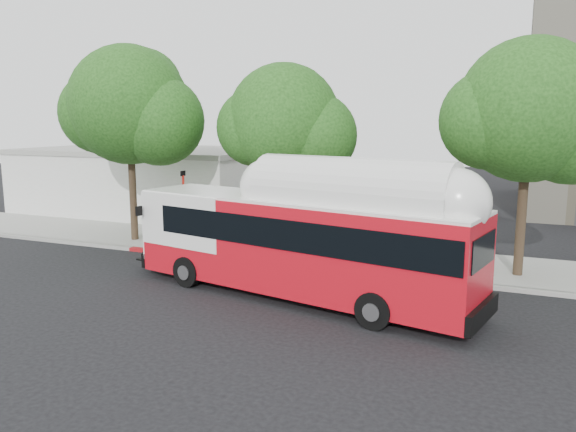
{
  "coord_description": "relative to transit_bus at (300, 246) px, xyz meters",
  "views": [
    {
      "loc": [
        8.81,
        -17.26,
        6.13
      ],
      "look_at": [
        0.44,
        3.0,
        2.36
      ],
      "focal_mm": 35.0,
      "sensor_mm": 36.0,
      "label": 1
    }
  ],
  "objects": [
    {
      "name": "street_tree_right",
      "position": [
        7.44,
        5.59,
        4.39
      ],
      "size": [
        6.21,
        5.4,
        9.18
      ],
      "color": "#2D2116",
      "rests_on": "ground"
    },
    {
      "name": "street_tree_mid",
      "position": [
        -2.59,
        5.79,
        4.04
      ],
      "size": [
        5.75,
        5.0,
        8.62
      ],
      "color": "#2D2116",
      "rests_on": "ground"
    },
    {
      "name": "low_commercial_bldg",
      "position": [
        -16.0,
        13.73,
        0.29
      ],
      "size": [
        16.2,
        10.2,
        4.25
      ],
      "color": "silver",
      "rests_on": "ground"
    },
    {
      "name": "street_tree_left",
      "position": [
        -10.53,
        5.29,
        4.74
      ],
      "size": [
        6.67,
        5.8,
        9.74
      ],
      "color": "#2D2116",
      "rests_on": "ground"
    },
    {
      "name": "curb_strip",
      "position": [
        -2.0,
        3.63,
        -1.79
      ],
      "size": [
        60.0,
        0.3,
        0.15
      ],
      "primitive_type": "cube",
      "color": "gray",
      "rests_on": "ground"
    },
    {
      "name": "signal_pole",
      "position": [
        -7.17,
        3.92,
        0.12
      ],
      "size": [
        0.11,
        0.37,
        3.86
      ],
      "color": "red",
      "rests_on": "ground"
    },
    {
      "name": "red_curb_segment",
      "position": [
        -5.0,
        3.63,
        -1.78
      ],
      "size": [
        10.0,
        0.32,
        0.16
      ],
      "primitive_type": "cube",
      "color": "#9E1116",
      "rests_on": "ground"
    },
    {
      "name": "sidewalk",
      "position": [
        -2.0,
        6.23,
        -1.79
      ],
      "size": [
        60.0,
        5.0,
        0.15
      ],
      "primitive_type": "cube",
      "color": "gray",
      "rests_on": "ground"
    },
    {
      "name": "transit_bus",
      "position": [
        0.0,
        0.0,
        0.0
      ],
      "size": [
        13.68,
        5.26,
        3.99
      ],
      "rotation": [
        0.0,
        0.0,
        -0.21
      ],
      "color": "red",
      "rests_on": "ground"
    },
    {
      "name": "ground",
      "position": [
        -2.0,
        -0.27,
        -1.86
      ],
      "size": [
        120.0,
        120.0,
        0.0
      ],
      "primitive_type": "plane",
      "color": "black",
      "rests_on": "ground"
    }
  ]
}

